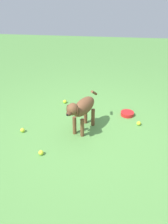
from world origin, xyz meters
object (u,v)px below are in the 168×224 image
at_px(tennis_ball_0, 139,123).
at_px(tennis_ball_2, 41,153).
at_px(dog, 82,108).
at_px(tennis_ball_1, 23,130).
at_px(tennis_ball_3, 65,102).
at_px(water_bowl, 127,114).

bearing_deg(tennis_ball_0, tennis_ball_2, 123.84).
bearing_deg(dog, tennis_ball_1, -58.53).
distance_m(tennis_ball_0, tennis_ball_2, 1.58).
distance_m(tennis_ball_3, water_bowl, 1.17).
height_order(tennis_ball_3, water_bowl, tennis_ball_3).
bearing_deg(tennis_ball_0, tennis_ball_3, 65.54).
height_order(tennis_ball_0, water_bowl, tennis_ball_0).
distance_m(tennis_ball_0, water_bowl, 0.33).
xyz_separation_m(dog, tennis_ball_1, (-0.15, 0.88, -0.35)).
distance_m(dog, tennis_ball_2, 0.84).
relative_size(tennis_ball_1, water_bowl, 0.30).
bearing_deg(water_bowl, tennis_ball_2, 135.54).
bearing_deg(tennis_ball_2, tennis_ball_0, -56.16).
bearing_deg(tennis_ball_2, tennis_ball_3, -0.70).
relative_size(tennis_ball_3, water_bowl, 0.30).
distance_m(tennis_ball_0, tennis_ball_3, 1.42).
bearing_deg(tennis_ball_3, water_bowl, -104.96).
height_order(dog, water_bowl, dog).
relative_size(tennis_ball_0, tennis_ball_3, 1.00).
relative_size(dog, tennis_ball_2, 12.24).
distance_m(dog, water_bowl, 0.95).
bearing_deg(tennis_ball_3, dog, -152.62).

